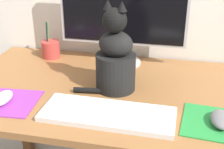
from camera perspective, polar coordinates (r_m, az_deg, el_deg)
name	(u,v)px	position (r m, az deg, el deg)	size (l,w,h in m)	color
desk	(103,111)	(1.28, -1.66, -6.63)	(1.16, 0.71, 0.74)	brown
monitor	(123,15)	(1.37, 1.99, 10.87)	(0.56, 0.17, 0.40)	#B2B2B7
keyboard	(108,114)	(1.03, -0.78, -7.15)	(0.44, 0.18, 0.02)	silver
mousepad_left	(6,102)	(1.18, -18.75, -4.75)	(0.23, 0.21, 0.00)	purple
mousepad_right	(219,124)	(1.05, 19.01, -8.51)	(0.25, 0.22, 0.00)	#238438
computer_mouse_left	(2,98)	(1.17, -19.43, -4.12)	(0.06, 0.11, 0.03)	white
computer_mouse_right	(221,119)	(1.05, 19.37, -7.73)	(0.07, 0.11, 0.03)	slate
cat	(115,58)	(1.16, 0.60, 3.00)	(0.24, 0.18, 0.34)	black
pen_cup	(51,49)	(1.53, -11.14, 4.59)	(0.09, 0.09, 0.17)	#B23833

